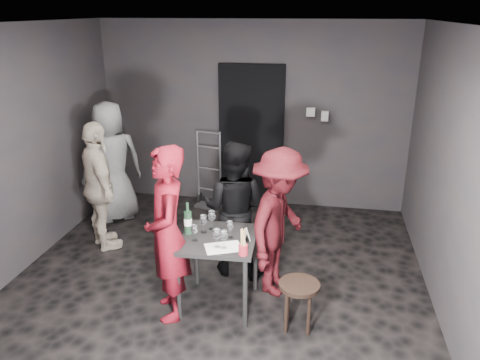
% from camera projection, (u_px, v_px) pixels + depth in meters
% --- Properties ---
extents(floor, '(4.50, 5.00, 0.02)m').
position_uv_depth(floor, '(214.00, 290.00, 5.00)').
color(floor, black).
rests_on(floor, ground).
extents(ceiling, '(4.50, 5.00, 0.02)m').
position_uv_depth(ceiling, '(208.00, 24.00, 4.07)').
color(ceiling, silver).
rests_on(ceiling, ground).
extents(wall_back, '(4.50, 0.04, 2.70)m').
position_uv_depth(wall_back, '(252.00, 116.00, 6.85)').
color(wall_back, black).
rests_on(wall_back, ground).
extents(wall_front, '(4.50, 0.04, 2.70)m').
position_uv_depth(wall_front, '(87.00, 339.00, 2.23)').
color(wall_front, black).
rests_on(wall_front, ground).
extents(wall_left, '(0.04, 5.00, 2.70)m').
position_uv_depth(wall_left, '(4.00, 158.00, 4.92)').
color(wall_left, black).
rests_on(wall_left, ground).
extents(wall_right, '(0.04, 5.00, 2.70)m').
position_uv_depth(wall_right, '(457.00, 186.00, 4.16)').
color(wall_right, black).
rests_on(wall_right, ground).
extents(doorway, '(0.95, 0.10, 2.10)m').
position_uv_depth(doorway, '(251.00, 137.00, 6.89)').
color(doorway, black).
rests_on(doorway, ground).
extents(wallbox_upper, '(0.12, 0.06, 0.12)m').
position_uv_depth(wallbox_upper, '(311.00, 112.00, 6.62)').
color(wallbox_upper, '#B7B7B2').
rests_on(wallbox_upper, wall_back).
extents(wallbox_lower, '(0.10, 0.06, 0.14)m').
position_uv_depth(wallbox_lower, '(325.00, 116.00, 6.60)').
color(wallbox_lower, '#B7B7B2').
rests_on(wallbox_lower, wall_back).
extents(hand_truck, '(0.38, 0.33, 1.15)m').
position_uv_depth(hand_truck, '(209.00, 192.00, 7.09)').
color(hand_truck, '#B2B2B7').
rests_on(hand_truck, floor).
extents(tasting_table, '(0.72, 0.72, 0.75)m').
position_uv_depth(tasting_table, '(218.00, 247.00, 4.55)').
color(tasting_table, black).
rests_on(tasting_table, floor).
extents(stool, '(0.38, 0.38, 0.47)m').
position_uv_depth(stool, '(299.00, 291.00, 4.30)').
color(stool, black).
rests_on(stool, floor).
extents(server_red, '(0.71, 0.83, 1.94)m').
position_uv_depth(server_red, '(167.00, 223.00, 4.31)').
color(server_red, maroon).
rests_on(server_red, floor).
extents(woman_black, '(0.81, 0.51, 1.56)m').
position_uv_depth(woman_black, '(234.00, 207.00, 5.12)').
color(woman_black, black).
rests_on(woman_black, floor).
extents(man_maroon, '(0.77, 1.15, 1.63)m').
position_uv_depth(man_maroon, '(279.00, 220.00, 4.74)').
color(man_maroon, '#3B0B0F').
rests_on(man_maroon, floor).
extents(bystander_cream, '(1.03, 1.07, 1.72)m').
position_uv_depth(bystander_cream, '(99.00, 183.00, 5.62)').
color(bystander_cream, '#BDAA96').
rests_on(bystander_cream, floor).
extents(bystander_grey, '(1.05, 0.95, 1.89)m').
position_uv_depth(bystander_grey, '(111.00, 155.00, 6.38)').
color(bystander_grey, slate).
rests_on(bystander_grey, floor).
extents(tasting_mat, '(0.39, 0.33, 0.00)m').
position_uv_depth(tasting_mat, '(223.00, 247.00, 4.32)').
color(tasting_mat, white).
rests_on(tasting_mat, tasting_table).
extents(wine_glass_a, '(0.07, 0.07, 0.18)m').
position_uv_depth(wine_glass_a, '(195.00, 232.00, 4.43)').
color(wine_glass_a, white).
rests_on(wine_glass_a, tasting_table).
extents(wine_glass_b, '(0.09, 0.09, 0.20)m').
position_uv_depth(wine_glass_b, '(203.00, 223.00, 4.58)').
color(wine_glass_b, white).
rests_on(wine_glass_b, tasting_table).
extents(wine_glass_c, '(0.11, 0.11, 0.22)m').
position_uv_depth(wine_glass_c, '(212.00, 219.00, 4.65)').
color(wine_glass_c, white).
rests_on(wine_glass_c, tasting_table).
extents(wine_glass_d, '(0.10, 0.10, 0.21)m').
position_uv_depth(wine_glass_d, '(217.00, 237.00, 4.30)').
color(wine_glass_d, white).
rests_on(wine_glass_d, tasting_table).
extents(wine_glass_e, '(0.09, 0.09, 0.20)m').
position_uv_depth(wine_glass_e, '(224.00, 239.00, 4.28)').
color(wine_glass_e, white).
rests_on(wine_glass_e, tasting_table).
extents(wine_glass_f, '(0.08, 0.08, 0.19)m').
position_uv_depth(wine_glass_f, '(230.00, 229.00, 4.48)').
color(wine_glass_f, white).
rests_on(wine_glass_f, tasting_table).
extents(wine_bottle, '(0.08, 0.08, 0.33)m').
position_uv_depth(wine_bottle, '(188.00, 222.00, 4.56)').
color(wine_bottle, black).
rests_on(wine_bottle, tasting_table).
extents(breadstick_cup, '(0.09, 0.09, 0.27)m').
position_uv_depth(breadstick_cup, '(243.00, 243.00, 4.16)').
color(breadstick_cup, maroon).
rests_on(breadstick_cup, tasting_table).
extents(reserved_card, '(0.10, 0.14, 0.09)m').
position_uv_depth(reserved_card, '(245.00, 234.00, 4.48)').
color(reserved_card, white).
rests_on(reserved_card, tasting_table).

